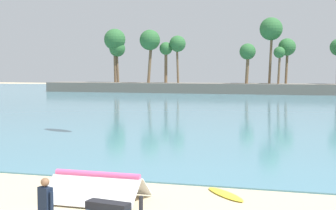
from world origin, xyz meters
The scene contains 5 objects.
sea centered at (0.00, 62.96, 0.03)m, with size 220.00×108.01×0.06m, color teal.
palm_headland centered at (-0.63, 77.09, 3.71)m, with size 85.55×6.00×13.11m.
folded_kite centered at (-1.95, 6.12, 0.59)m, with size 3.10×2.05×0.92m.
person_rigging_by_gear centered at (-1.48, 2.06, 0.89)m, with size 0.52×0.31×1.67m.
surfboard centered at (1.91, 7.95, 0.04)m, with size 2.10×0.52×0.08m, color yellow.
Camera 1 is at (4.51, -8.21, 4.25)m, focal length 52.33 mm.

